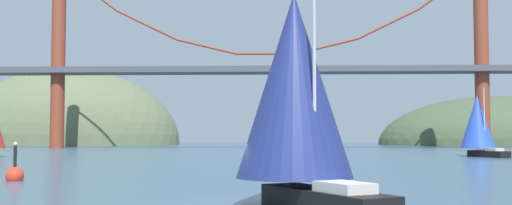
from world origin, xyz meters
TOP-DOWN VIEW (x-y plane):
  - ground_plane at (0.00, 0.00)m, footprint 360.00×360.00m
  - headland_left at (-55.00, 135.00)m, footprint 61.06×44.00m
  - headland_right at (60.00, 135.00)m, footprint 62.14×44.00m
  - suspension_bridge at (0.00, 95.00)m, footprint 121.55×6.00m
  - sailboat_navy_sail at (2.88, -0.96)m, footprint 6.70×8.36m
  - sailboat_blue_spinnaker at (27.74, 52.41)m, footprint 5.39×7.79m
  - channel_buoy at (-14.12, 11.58)m, footprint 1.10×1.10m

SIDE VIEW (x-z plane):
  - ground_plane at x=0.00m, z-range 0.00..0.00m
  - headland_left at x=-55.00m, z-range -20.66..20.66m
  - headland_right at x=60.00m, z-range -12.88..12.88m
  - channel_buoy at x=-14.12m, z-range -0.95..1.69m
  - sailboat_blue_spinnaker at x=27.74m, z-range -0.17..8.59m
  - sailboat_navy_sail at x=2.88m, z-range 0.17..9.04m
  - suspension_bridge at x=0.00m, z-range -1.60..35.52m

